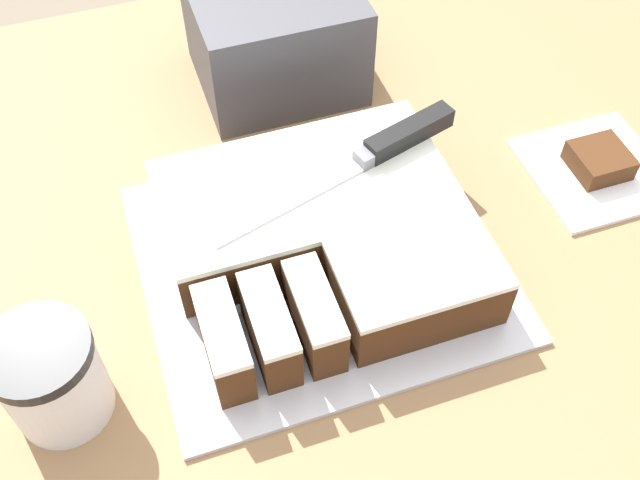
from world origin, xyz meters
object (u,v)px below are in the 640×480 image
cake_board (320,261)px  storage_box (275,37)px  knife (388,145)px  coffee_cup (51,378)px  cake (323,235)px  brownie (599,160)px

cake_board → storage_box: storage_box is taller
knife → coffee_cup: (-0.37, -0.14, -0.03)m
knife → storage_box: bearing=-93.5°
cake_board → knife: 0.14m
cake_board → cake: bearing=42.0°
knife → brownie: bearing=153.4°
knife → coffee_cup: 0.40m
cake → knife: 0.12m
brownie → cake_board: bearing=-176.4°
cake_board → cake: 0.04m
cake_board → brownie: brownie is taller
cake_board → knife: bearing=33.8°
cake → knife: (0.09, 0.06, 0.04)m
knife → storage_box: 0.24m
cake_board → cake: cake is taller
coffee_cup → storage_box: size_ratio=0.54×
cake_board → storage_box: size_ratio=1.87×
knife → cake: bearing=16.7°
cake_board → brownie: (0.35, 0.02, 0.02)m
knife → coffee_cup: coffee_cup is taller
brownie → storage_box: (-0.30, 0.28, 0.05)m
cake_board → cake: (0.01, 0.00, 0.04)m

